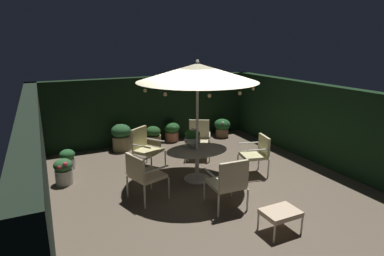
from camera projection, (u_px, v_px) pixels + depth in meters
ground_plane at (206, 184)px, 7.13m from camera, size 6.89×7.47×0.02m
hedge_backdrop_rear at (152, 109)px, 9.99m from camera, size 6.89×0.30×2.01m
hedge_backdrop_left at (36, 165)px, 5.50m from camera, size 0.30×7.47×2.01m
hedge_backdrop_right at (320, 124)px, 8.23m from camera, size 0.30×7.47×2.01m
patio_dining_table at (197, 157)px, 7.21m from camera, size 1.41×1.03×0.71m
patio_umbrella at (197, 73)px, 6.73m from camera, size 2.58×2.58×2.68m
centerpiece_planter at (192, 136)px, 7.27m from camera, size 0.36×0.36×0.46m
patio_chair_north at (257, 152)px, 7.52m from camera, size 0.69×0.68×0.93m
patio_chair_northeast at (199, 137)px, 8.61m from camera, size 0.79×0.77×1.00m
patio_chair_east at (145, 146)px, 7.90m from camera, size 0.84×0.84×1.00m
patio_chair_southeast at (143, 173)px, 6.25m from camera, size 0.77×0.78×0.96m
patio_chair_south at (229, 181)px, 5.90m from camera, size 0.67×0.67×1.01m
ottoman_footrest at (281, 213)px, 5.25m from camera, size 0.60×0.45×0.39m
potted_plant_right_far at (64, 171)px, 7.04m from camera, size 0.40×0.41×0.58m
potted_plant_right_near at (68, 159)px, 7.89m from camera, size 0.36×0.36×0.50m
potted_plant_left_near at (172, 131)px, 10.09m from camera, size 0.50×0.50×0.61m
potted_plant_back_left at (222, 127)px, 10.56m from camera, size 0.53×0.53×0.59m
potted_plant_left_far at (153, 137)px, 9.54m from camera, size 0.47×0.47×0.62m
potted_plant_back_center at (121, 137)px, 9.22m from camera, size 0.55×0.55×0.77m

